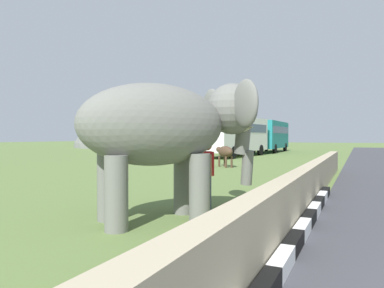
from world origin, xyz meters
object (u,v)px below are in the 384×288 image
(person_handler, at_px, (207,171))
(cow_near, at_px, (225,152))
(bus_teal, at_px, (270,134))
(bus_white, at_px, (236,133))
(elephant, at_px, (170,127))

(person_handler, bearing_deg, cow_near, 18.32)
(bus_teal, bearing_deg, bus_white, 176.33)
(elephant, bearing_deg, bus_white, 15.38)
(bus_teal, bearing_deg, person_handler, -169.50)
(elephant, height_order, bus_white, bus_white)
(bus_teal, relative_size, cow_near, 5.63)
(bus_white, xyz_separation_m, cow_near, (-10.54, -2.92, -1.21))
(elephant, xyz_separation_m, cow_near, (12.56, 3.44, -1.08))
(cow_near, bearing_deg, elephant, -164.69)
(elephant, xyz_separation_m, person_handler, (1.37, -0.27, -1.02))
(cow_near, bearing_deg, bus_white, 15.46)
(elephant, distance_m, bus_teal, 33.98)
(person_handler, bearing_deg, elephant, 169.08)
(bus_white, relative_size, bus_teal, 1.06)
(bus_teal, height_order, cow_near, bus_teal)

